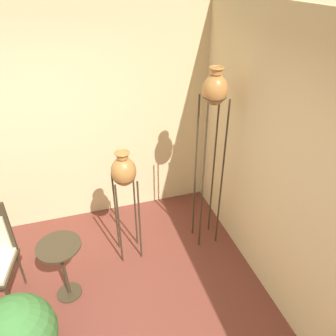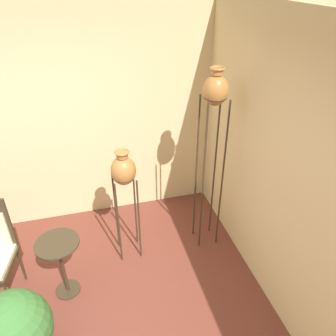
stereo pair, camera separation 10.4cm
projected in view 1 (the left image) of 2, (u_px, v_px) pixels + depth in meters
wall_back at (35, 126)px, 3.75m from camera, size 8.20×0.06×2.70m
wall_right at (313, 201)px, 2.55m from camera, size 0.06×8.20×2.70m
vase_stand_tall at (214, 101)px, 3.20m from camera, size 0.25×0.25×2.12m
vase_stand_medium at (124, 174)px, 3.34m from camera, size 0.26×0.26×1.36m
side_table at (62, 260)px, 3.17m from camera, size 0.42×0.42×0.68m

